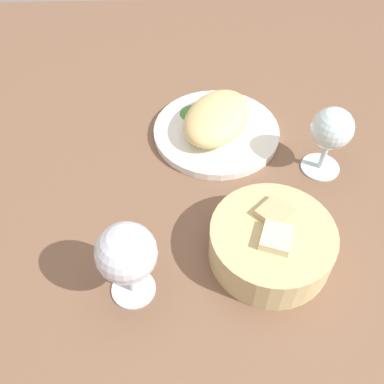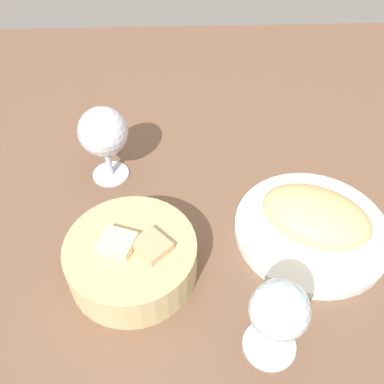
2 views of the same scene
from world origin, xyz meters
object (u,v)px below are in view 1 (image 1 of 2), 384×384
(bread_basket, at_px, (271,242))
(wine_glass_near, at_px, (127,255))
(plate, at_px, (216,132))
(wine_glass_far, at_px, (331,132))

(bread_basket, bearing_deg, wine_glass_near, -75.54)
(bread_basket, bearing_deg, plate, -167.35)
(wine_glass_far, bearing_deg, plate, -117.53)
(plate, xyz_separation_m, wine_glass_near, (0.32, -0.14, 0.08))
(wine_glass_near, bearing_deg, plate, 156.43)
(wine_glass_near, height_order, wine_glass_far, wine_glass_near)
(bread_basket, distance_m, wine_glass_far, 0.22)
(plate, bearing_deg, wine_glass_far, 62.47)
(plate, height_order, wine_glass_far, wine_glass_far)
(plate, bearing_deg, wine_glass_near, -23.57)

